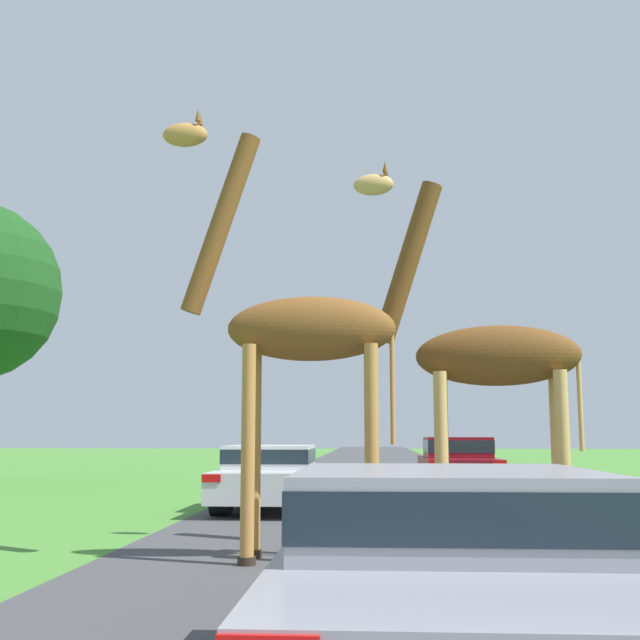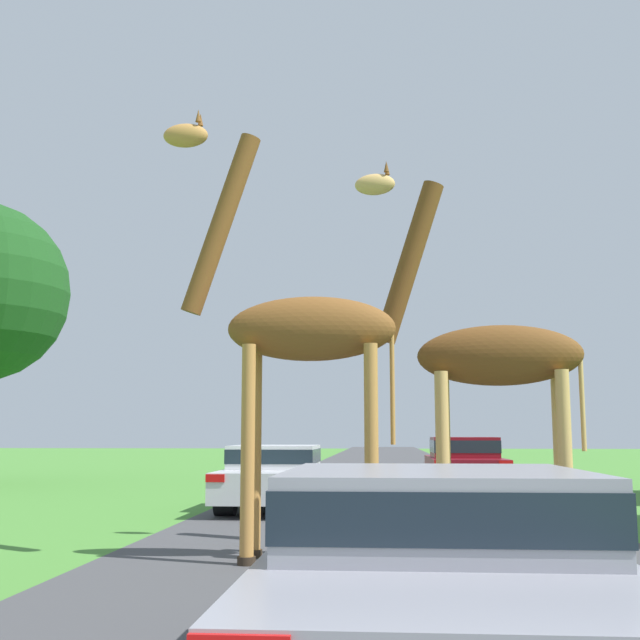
# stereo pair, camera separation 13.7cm
# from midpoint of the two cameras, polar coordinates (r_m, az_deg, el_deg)

# --- Properties ---
(road) EXTENTS (6.74, 120.00, 0.00)m
(road) POSITION_cam_midpoint_polar(r_m,az_deg,el_deg) (30.17, 3.86, -10.82)
(road) COLOR #424244
(road) RESTS_ON ground
(giraffe_near_road) EXTENTS (2.86, 0.78, 5.43)m
(giraffe_near_road) POSITION_cam_midpoint_polar(r_m,az_deg,el_deg) (9.50, -1.94, -1.12)
(giraffe_near_road) COLOR #B77F3D
(giraffe_near_road) RESTS_ON ground
(giraffe_companion) EXTENTS (2.99, 0.95, 5.19)m
(giraffe_companion) POSITION_cam_midpoint_polar(r_m,az_deg,el_deg) (10.75, 11.28, -2.78)
(giraffe_companion) COLOR tan
(giraffe_companion) RESTS_ON ground
(car_lead_maroon) EXTENTS (1.92, 4.31, 1.24)m
(car_lead_maroon) POSITION_cam_midpoint_polar(r_m,az_deg,el_deg) (4.98, 8.22, -16.99)
(car_lead_maroon) COLOR gray
(car_lead_maroon) RESTS_ON ground
(car_queue_right) EXTENTS (1.74, 4.26, 1.36)m
(car_queue_right) POSITION_cam_midpoint_polar(r_m,az_deg,el_deg) (20.54, 9.56, -9.99)
(car_queue_right) COLOR maroon
(car_queue_right) RESTS_ON ground
(car_queue_left) EXTENTS (1.80, 4.28, 1.22)m
(car_queue_left) POSITION_cam_midpoint_polar(r_m,az_deg,el_deg) (15.87, -3.81, -10.93)
(car_queue_left) COLOR silver
(car_queue_left) RESTS_ON ground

